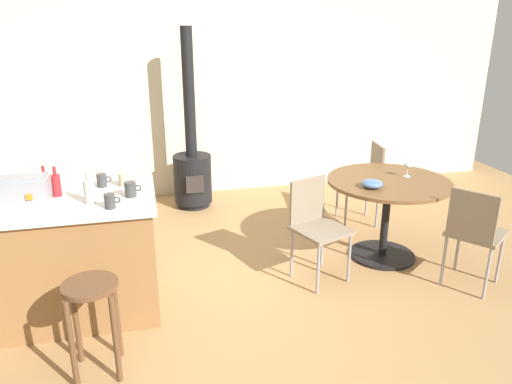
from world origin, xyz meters
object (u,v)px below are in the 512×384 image
object	(u,v)px
bottle_0	(56,185)
bottle_1	(45,181)
wood_stove	(192,166)
serving_bowl	(372,184)
bottle_2	(89,191)
cup_1	(34,183)
folding_chair_near	(316,222)
wine_glass	(408,165)
kitchen_island	(67,256)
cup_4	(131,189)
toolbox	(16,192)
folding_chair_far	(474,230)
wooden_stool	(92,308)
cup_0	(102,180)
cup_3	(124,179)
cup_2	(110,201)
dining_table	(387,198)

from	to	relation	value
bottle_0	bottle_1	distance (m)	0.19
wood_stove	serving_bowl	size ratio (longest dim) A/B	11.31
bottle_2	cup_1	distance (m)	0.61
folding_chair_near	serving_bowl	xyz separation A→B (m)	(0.51, 0.05, 0.28)
bottle_2	wine_glass	world-z (taller)	bottle_2
kitchen_island	cup_1	size ratio (longest dim) A/B	11.99
cup_4	bottle_2	bearing A→B (deg)	-165.84
toolbox	cup_4	bearing A→B (deg)	-0.56
folding_chair_near	folding_chair_far	distance (m)	1.25
toolbox	folding_chair_near	bearing A→B (deg)	3.52
wood_stove	wooden_stool	bearing A→B (deg)	-108.31
bottle_0	cup_0	xyz separation A→B (m)	(0.30, 0.14, -0.03)
wine_glass	wooden_stool	bearing A→B (deg)	-158.01
bottle_0	bottle_2	world-z (taller)	bottle_2
bottle_1	kitchen_island	bearing A→B (deg)	-61.31
wooden_stool	wine_glass	xyz separation A→B (m)	(2.68, 1.08, 0.40)
bottle_1	bottle_2	distance (m)	0.49
cup_3	serving_bowl	bearing A→B (deg)	-1.85
folding_chair_far	wood_stove	world-z (taller)	wood_stove
folding_chair_near	folding_chair_far	size ratio (longest dim) A/B	0.99
folding_chair_far	cup_2	xyz separation A→B (m)	(-2.75, 0.13, 0.44)
dining_table	cup_4	world-z (taller)	cup_4
folding_chair_far	dining_table	bearing A→B (deg)	120.96
toolbox	wood_stove	bearing A→B (deg)	55.95
serving_bowl	cup_1	bearing A→B (deg)	176.47
dining_table	folding_chair_near	xyz separation A→B (m)	(-0.75, -0.20, -0.07)
kitchen_island	serving_bowl	bearing A→B (deg)	2.54
cup_1	cup_4	size ratio (longest dim) A/B	0.94
cup_1	serving_bowl	distance (m)	2.68
folding_chair_far	cup_4	world-z (taller)	cup_4
cup_1	cup_3	size ratio (longest dim) A/B	0.95
folding_chair_near	cup_4	size ratio (longest dim) A/B	7.30
folding_chair_near	cup_0	size ratio (longest dim) A/B	7.91
wooden_stool	cup_2	world-z (taller)	cup_2
kitchen_island	cup_1	xyz separation A→B (m)	(-0.20, 0.27, 0.49)
bottle_2	cup_4	world-z (taller)	bottle_2
folding_chair_far	bottle_0	xyz separation A→B (m)	(-3.13, 0.46, 0.48)
wooden_stool	wine_glass	world-z (taller)	wine_glass
dining_table	cup_0	size ratio (longest dim) A/B	10.08
bottle_0	serving_bowl	world-z (taller)	bottle_0
folding_chair_near	bottle_0	bearing A→B (deg)	-179.65
cup_2	cup_4	xyz separation A→B (m)	(0.13, 0.20, 0.00)
wooden_stool	bottle_0	distance (m)	1.00
dining_table	cup_4	size ratio (longest dim) A/B	9.30
bottle_0	cup_4	xyz separation A→B (m)	(0.51, -0.13, -0.03)
wooden_stool	toolbox	size ratio (longest dim) A/B	1.51
dining_table	bottle_1	bearing A→B (deg)	-178.77
bottle_0	bottle_1	xyz separation A→B (m)	(-0.10, 0.16, -0.01)
bottle_1	cup_4	world-z (taller)	bottle_1
bottle_1	serving_bowl	size ratio (longest dim) A/B	1.03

